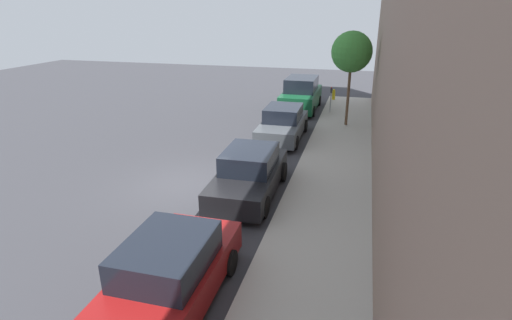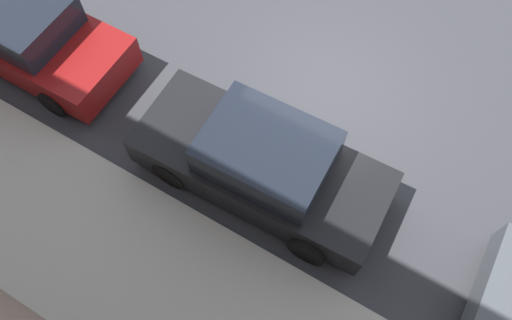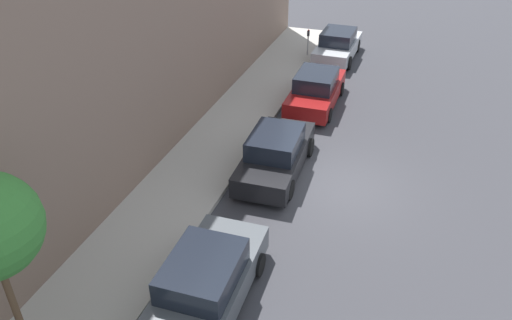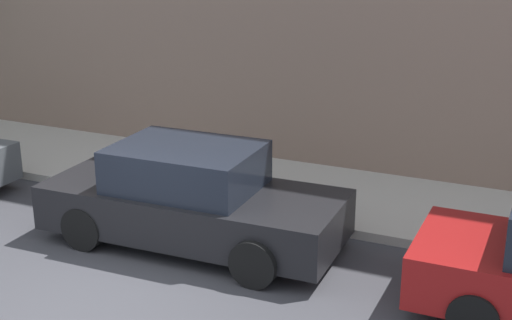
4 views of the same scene
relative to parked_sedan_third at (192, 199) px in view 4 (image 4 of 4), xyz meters
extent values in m
plane|color=#38383D|center=(-2.33, 0.15, -0.72)|extent=(60.00, 60.00, 0.00)
cube|color=#B2ADA3|center=(2.56, 0.15, -0.65)|extent=(2.79, 32.00, 0.15)
cylinder|color=black|center=(-0.96, -4.27, -0.42)|extent=(0.22, 0.60, 0.60)
cylinder|color=black|center=(0.74, -4.27, -0.42)|extent=(0.22, 0.60, 0.60)
cube|color=black|center=(0.00, -0.03, -0.16)|extent=(1.93, 4.55, 0.68)
cube|color=black|center=(0.00, 0.07, 0.50)|extent=(1.65, 2.15, 0.64)
cylinder|color=black|center=(-0.85, 1.37, -0.39)|extent=(0.22, 0.67, 0.67)
cylinder|color=black|center=(0.85, 1.37, -0.39)|extent=(0.22, 0.67, 0.67)
cylinder|color=black|center=(-0.85, -1.42, -0.39)|extent=(0.22, 0.67, 0.67)
cylinder|color=black|center=(0.85, -1.42, -0.39)|extent=(0.22, 0.67, 0.67)
camera|label=1|loc=(3.36, -11.63, 5.08)|focal=28.00mm
camera|label=2|loc=(3.36, 1.84, 7.75)|focal=35.00mm
camera|label=3|loc=(-3.99, 13.91, 8.68)|focal=35.00mm
camera|label=4|loc=(-8.61, -5.01, 3.87)|focal=50.00mm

